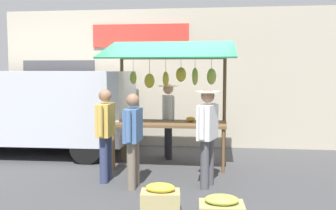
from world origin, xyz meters
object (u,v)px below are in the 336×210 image
object	(u,v)px
vendor_with_sunhat	(168,115)
produce_crate_near	(222,210)
parked_van	(26,105)
shopper_with_shopping_bag	(207,130)
produce_crate_side	(160,200)
market_stall	(170,88)
shopper_in_grey_tee	(133,134)
shopper_in_striped_shirt	(105,129)

from	to	relation	value
vendor_with_sunhat	produce_crate_near	world-z (taller)	vendor_with_sunhat
parked_van	shopper_with_shopping_bag	bearing A→B (deg)	152.05
parked_van	produce_crate_side	distance (m)	5.04
produce_crate_near	produce_crate_side	bearing A→B (deg)	-11.13
market_stall	produce_crate_near	world-z (taller)	market_stall
vendor_with_sunhat	shopper_in_grey_tee	size ratio (longest dim) A/B	1.05
shopper_in_striped_shirt	shopper_with_shopping_bag	bearing A→B (deg)	-94.30
vendor_with_sunhat	produce_crate_near	xyz separation A→B (m)	(-1.13, 3.54, -0.78)
vendor_with_sunhat	shopper_in_grey_tee	world-z (taller)	vendor_with_sunhat
market_stall	produce_crate_side	world-z (taller)	market_stall
produce_crate_side	parked_van	bearing A→B (deg)	-43.63
shopper_with_shopping_bag	parked_van	xyz separation A→B (m)	(4.16, -2.07, 0.18)
shopper_in_striped_shirt	produce_crate_near	xyz separation A→B (m)	(-1.96, 1.63, -0.75)
shopper_with_shopping_bag	produce_crate_side	xyz separation A→B (m)	(0.57, 1.35, -0.74)
shopper_with_shopping_bag	parked_van	world-z (taller)	parked_van
shopper_in_grey_tee	produce_crate_near	xyz separation A→B (m)	(-1.42, 1.33, -0.71)
shopper_in_striped_shirt	produce_crate_side	bearing A→B (deg)	-141.93
shopper_with_shopping_bag	parked_van	distance (m)	4.65
market_stall	shopper_in_grey_tee	distance (m)	1.70
market_stall	shopper_in_striped_shirt	bearing A→B (deg)	51.16
shopper_in_grey_tee	parked_van	bearing A→B (deg)	55.18
shopper_in_grey_tee	shopper_in_striped_shirt	world-z (taller)	shopper_in_striped_shirt
shopper_with_shopping_bag	parked_van	size ratio (longest dim) A/B	0.36
shopper_in_striped_shirt	produce_crate_side	distance (m)	2.01
vendor_with_sunhat	produce_crate_side	bearing A→B (deg)	-6.97
shopper_with_shopping_bag	shopper_in_striped_shirt	size ratio (longest dim) A/B	1.01
shopper_with_shopping_bag	market_stall	bearing A→B (deg)	46.53
shopper_with_shopping_bag	produce_crate_near	size ratio (longest dim) A/B	2.75
vendor_with_sunhat	shopper_in_striped_shirt	bearing A→B (deg)	-36.09
parked_van	shopper_in_striped_shirt	bearing A→B (deg)	139.72
market_stall	shopper_in_striped_shirt	size ratio (longest dim) A/B	1.58
shopper_with_shopping_bag	shopper_in_grey_tee	bearing A→B (deg)	114.95
produce_crate_near	produce_crate_side	size ratio (longest dim) A/B	1.06
market_stall	vendor_with_sunhat	world-z (taller)	market_stall
shopper_in_grey_tee	produce_crate_near	world-z (taller)	shopper_in_grey_tee
vendor_with_sunhat	shopper_with_shopping_bag	bearing A→B (deg)	11.34
parked_van	shopper_in_grey_tee	bearing A→B (deg)	141.35
vendor_with_sunhat	shopper_in_striped_shirt	world-z (taller)	vendor_with_sunhat
produce_crate_near	market_stall	bearing A→B (deg)	-70.59
market_stall	parked_van	world-z (taller)	market_stall
vendor_with_sunhat	shopper_in_grey_tee	bearing A→B (deg)	-19.96
parked_van	produce_crate_side	world-z (taller)	parked_van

